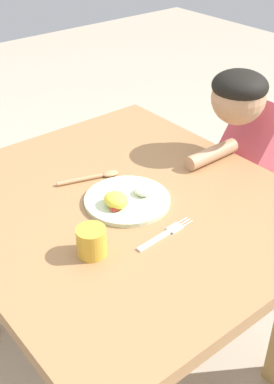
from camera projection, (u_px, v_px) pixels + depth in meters
ground_plane at (126, 356)px, 1.83m from camera, size 8.00×8.00×0.00m
dining_table at (123, 230)px, 1.50m from camera, size 1.06×0.96×0.71m
plate at (126, 200)px, 1.42m from camera, size 0.25×0.25×0.05m
fork at (164, 234)px, 1.30m from camera, size 0.03×0.20×0.01m
spoon at (95, 177)px, 1.54m from camera, size 0.08×0.20×0.01m
drinking_cup at (92, 242)px, 1.22m from camera, size 0.08×0.08×0.08m
person at (248, 177)px, 1.84m from camera, size 0.21×0.48×1.00m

